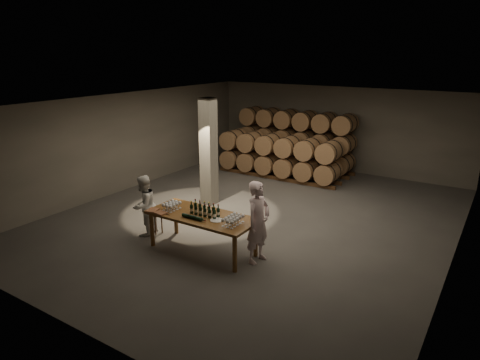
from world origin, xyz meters
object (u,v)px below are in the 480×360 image
Objects in this scene: stool at (157,217)px; person_man at (258,222)px; tasting_table at (202,219)px; person_woman at (144,205)px; bottle_cluster at (205,211)px; plate at (217,220)px; notebook_near at (161,213)px.

stool is 2.95m from person_man.
tasting_table is 1.81m from person_woman.
bottle_cluster reaches higher than stool.
person_man is 3.16m from person_woman.
plate is (0.49, -0.10, 0.11)m from tasting_table.
plate is at bearing 79.32° from person_woman.
bottle_cluster reaches higher than notebook_near.
notebook_near is at bearing -152.02° from tasting_table.
bottle_cluster is 1.34× the size of stool.
person_woman is (-1.88, -0.06, -0.23)m from bottle_cluster.
tasting_table is 1.40× the size of person_man.
bottle_cluster is 0.39× the size of person_man.
person_man is at bearing 26.15° from notebook_near.
person_man is (2.91, 0.10, 0.48)m from stool.
bottle_cluster is 1.89m from person_woman.
bottle_cluster is 2.47× the size of plate.
person_woman is at bearing -140.24° from stool.
plate is 1.09× the size of notebook_near.
plate is at bearing 119.51° from person_man.
tasting_table is at bearing 107.75° from person_man.
tasting_table is at bearing -5.80° from stool.
tasting_table is at bearing -165.39° from bottle_cluster.
person_woman reaches higher than bottle_cluster.
plate is 0.54× the size of stool.
person_man reaches higher than person_woman.
person_man is at bearing 11.03° from tasting_table.
plate is 0.19× the size of person_woman.
bottle_cluster is 0.47× the size of person_woman.
tasting_table is at bearing 36.10° from notebook_near.
tasting_table is 1.62m from stool.
stool is 0.29× the size of person_man.
notebook_near is at bearing 114.75° from person_man.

